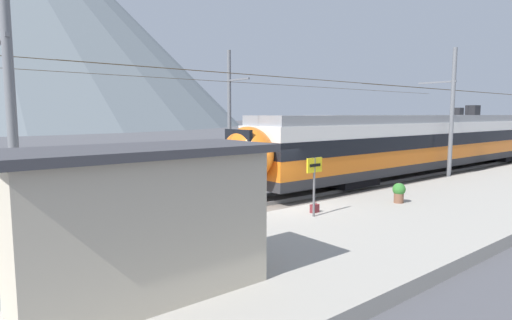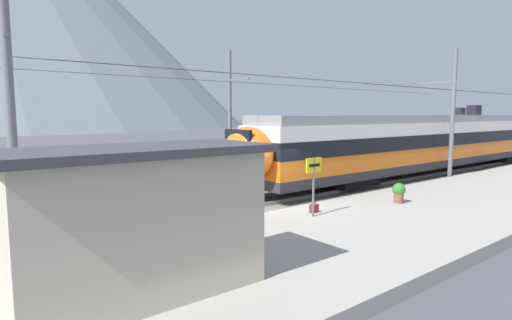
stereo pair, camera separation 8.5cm
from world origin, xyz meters
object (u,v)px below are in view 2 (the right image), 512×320
at_px(platform_sign, 314,174).
at_px(potted_plant_platform_edge, 399,191).
at_px(train_near_platform, 436,140).
at_px(catenary_mast_far_side, 231,111).
at_px(handbag_near_sign, 314,208).
at_px(passenger_walking, 207,220).
at_px(handbag_beside_passenger, 224,248).
at_px(catenary_mast_west, 10,120).
at_px(catenary_mast_mid, 450,113).
at_px(platform_shelter, 141,221).
at_px(train_far_track, 431,133).

relative_size(platform_sign, potted_plant_platform_edge, 2.54).
xyz_separation_m(train_near_platform, catenary_mast_far_side, (-10.77, 7.60, 1.86)).
bearing_deg(handbag_near_sign, passenger_walking, -163.29).
relative_size(handbag_beside_passenger, potted_plant_platform_edge, 0.51).
relative_size(catenary_mast_west, catenary_mast_mid, 1.00).
bearing_deg(catenary_mast_far_side, handbag_beside_passenger, -125.80).
bearing_deg(handbag_near_sign, catenary_mast_mid, 7.39).
xyz_separation_m(passenger_walking, handbag_beside_passenger, (0.51, 0.03, -0.80)).
height_order(passenger_walking, handbag_near_sign, passenger_walking).
height_order(train_near_platform, platform_shelter, train_near_platform).
bearing_deg(catenary_mast_west, catenary_mast_far_side, 35.40).
relative_size(catenary_mast_far_side, potted_plant_platform_edge, 51.23).
xyz_separation_m(train_near_platform, handbag_near_sign, (-14.97, -3.53, -1.68)).
height_order(platform_sign, passenger_walking, platform_sign).
distance_m(passenger_walking, potted_plant_platform_edge, 9.36).
distance_m(train_far_track, catenary_mast_mid, 14.44).
bearing_deg(train_far_track, train_near_platform, -149.95).
height_order(catenary_mast_far_side, platform_sign, catenary_mast_far_side).
distance_m(train_near_platform, catenary_mast_mid, 3.22).
xyz_separation_m(catenary_mast_mid, catenary_mast_far_side, (-8.81, 9.44, 0.09)).
bearing_deg(handbag_beside_passenger, platform_shelter, -159.04).
distance_m(catenary_mast_far_side, handbag_near_sign, 12.41).
bearing_deg(platform_shelter, train_near_platform, 15.23).
relative_size(train_near_platform, catenary_mast_west, 0.78).
distance_m(train_far_track, catenary_mast_far_side, 21.05).
bearing_deg(platform_shelter, platform_sign, 17.47).
bearing_deg(catenary_mast_mid, platform_sign, -171.32).
height_order(catenary_mast_west, catenary_mast_mid, catenary_mast_mid).
distance_m(catenary_mast_west, passenger_walking, 5.45).
xyz_separation_m(catenary_mast_west, platform_shelter, (1.48, -4.31, -1.88)).
bearing_deg(platform_sign, handbag_near_sign, 39.91).
bearing_deg(handbag_beside_passenger, catenary_mast_west, 140.80).
height_order(train_far_track, potted_plant_platform_edge, train_far_track).
distance_m(handbag_near_sign, platform_shelter, 8.12).
bearing_deg(catenary_mast_mid, train_far_track, 32.50).
height_order(catenary_mast_west, handbag_beside_passenger, catenary_mast_west).
relative_size(catenary_mast_west, platform_shelter, 8.20).
relative_size(train_near_platform, handbag_beside_passenger, 78.91).
height_order(train_near_platform, handbag_near_sign, train_near_platform).
xyz_separation_m(train_far_track, catenary_mast_west, (-34.16, -7.69, 1.52)).
xyz_separation_m(handbag_beside_passenger, handbag_near_sign, (4.99, 1.62, 0.01)).
bearing_deg(handbag_near_sign, platform_shelter, -160.99).
distance_m(catenary_mast_west, platform_sign, 9.06).
bearing_deg(train_far_track, passenger_walking, -160.16).
bearing_deg(platform_shelter, catenary_mast_far_side, 49.39).
xyz_separation_m(potted_plant_platform_edge, platform_shelter, (-11.40, -1.65, 1.01)).
relative_size(train_near_platform, passenger_walking, 18.97).
height_order(catenary_mast_mid, catenary_mast_far_side, catenary_mast_far_side).
bearing_deg(catenary_mast_west, handbag_beside_passenger, -39.20).
xyz_separation_m(passenger_walking, potted_plant_platform_edge, (9.33, 0.69, -0.48)).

